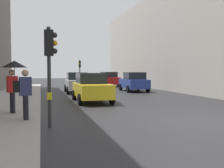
# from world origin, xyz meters

# --- Properties ---
(ground_plane) EXTENTS (120.00, 120.00, 0.00)m
(ground_plane) POSITION_xyz_m (0.00, 0.00, 0.00)
(ground_plane) COLOR #28282B
(sidewalk_kerb) EXTENTS (3.29, 40.00, 0.16)m
(sidewalk_kerb) POSITION_xyz_m (-7.36, 6.00, 0.08)
(sidewalk_kerb) COLOR #A8A5A0
(sidewalk_kerb) RESTS_ON ground
(building_facade_right) EXTENTS (12.00, 34.75, 10.05)m
(building_facade_right) POSITION_xyz_m (11.72, 16.09, 5.02)
(building_facade_right) COLOR #B2ADA3
(building_facade_right) RESTS_ON ground
(traffic_light_far_median) EXTENTS (0.25, 0.43, 3.25)m
(traffic_light_far_median) POSITION_xyz_m (-1.00, 23.36, 2.25)
(traffic_light_far_median) COLOR #2D2D2D
(traffic_light_far_median) RESTS_ON ground
(traffic_light_near_left) EXTENTS (0.43, 0.24, 3.31)m
(traffic_light_near_left) POSITION_xyz_m (-5.39, 0.07, 2.29)
(traffic_light_near_left) COLOR #2D2D2D
(traffic_light_near_left) RESTS_ON ground
(car_red_sedan) EXTENTS (2.20, 4.29, 1.76)m
(car_red_sedan) POSITION_xyz_m (2.23, 21.66, 0.88)
(car_red_sedan) COLOR red
(car_red_sedan) RESTS_ON ground
(car_blue_van) EXTENTS (2.21, 4.30, 1.76)m
(car_blue_van) POSITION_xyz_m (2.58, 13.69, 0.88)
(car_blue_van) COLOR navy
(car_blue_van) RESTS_ON ground
(car_yellow_taxi) EXTENTS (2.02, 4.20, 1.76)m
(car_yellow_taxi) POSITION_xyz_m (-2.73, 6.70, 0.88)
(car_yellow_taxi) COLOR yellow
(car_yellow_taxi) RESTS_ON ground
(car_silver_hatchback) EXTENTS (2.10, 4.24, 1.76)m
(car_silver_hatchback) POSITION_xyz_m (-2.67, 13.56, 0.88)
(car_silver_hatchback) COLOR #BCBCC1
(car_silver_hatchback) RESTS_ON ground
(pedestrian_with_umbrella) EXTENTS (1.00, 1.00, 2.14)m
(pedestrian_with_umbrella) POSITION_xyz_m (-6.75, 2.56, 1.84)
(pedestrian_with_umbrella) COLOR black
(pedestrian_with_umbrella) RESTS_ON sidewalk_kerb
(pedestrian_with_grey_backpack) EXTENTS (0.64, 0.40, 1.77)m
(pedestrian_with_grey_backpack) POSITION_xyz_m (-6.26, 0.90, 1.16)
(pedestrian_with_grey_backpack) COLOR black
(pedestrian_with_grey_backpack) RESTS_ON sidewalk_kerb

